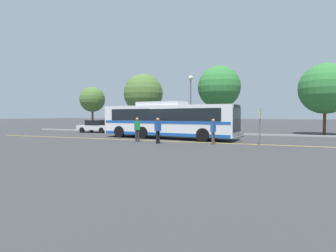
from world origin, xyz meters
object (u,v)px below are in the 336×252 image
at_px(bus_stop_sign, 260,122).
at_px(pedestrian_1, 158,129).
at_px(parked_car_0, 96,126).
at_px(tree_2, 143,94).
at_px(street_lamp, 191,92).
at_px(tree_1, 219,87).
at_px(pedestrian_0, 137,128).
at_px(tree_0, 325,89).
at_px(tree_3, 92,99).
at_px(transit_bus, 168,120).
at_px(parked_car_1, 153,126).
at_px(pedestrian_2, 213,130).

bearing_deg(bus_stop_sign, pedestrian_1, -68.59).
relative_size(parked_car_0, tree_2, 0.57).
bearing_deg(street_lamp, tree_2, 162.01).
distance_m(street_lamp, tree_1, 3.81).
relative_size(bus_stop_sign, street_lamp, 0.38).
relative_size(pedestrian_0, tree_0, 0.25).
bearing_deg(tree_3, bus_stop_sign, -30.15).
distance_m(transit_bus, tree_1, 10.77).
bearing_deg(street_lamp, pedestrian_1, -86.26).
relative_size(parked_car_1, street_lamp, 0.77).
distance_m(parked_car_1, pedestrian_1, 9.62).
distance_m(bus_stop_sign, tree_0, 12.84).
bearing_deg(tree_0, pedestrian_1, -134.25).
relative_size(pedestrian_2, tree_2, 0.24).
bearing_deg(parked_car_1, tree_2, 39.25).
relative_size(pedestrian_0, pedestrian_1, 1.00).
distance_m(pedestrian_0, tree_1, 14.18).
bearing_deg(bus_stop_sign, parked_car_1, -115.72).
relative_size(parked_car_0, tree_0, 0.58).
bearing_deg(pedestrian_0, tree_2, 89.77).
height_order(parked_car_1, bus_stop_sign, bus_stop_sign).
xyz_separation_m(pedestrian_0, bus_stop_sign, (8.53, 0.83, 0.47)).
distance_m(pedestrian_0, pedestrian_2, 5.60).
relative_size(street_lamp, tree_3, 1.05).
bearing_deg(pedestrian_1, tree_2, 55.34).
relative_size(transit_bus, tree_3, 2.00).
bearing_deg(pedestrian_2, tree_3, -112.05).
bearing_deg(pedestrian_1, parked_car_1, 51.68).
relative_size(pedestrian_2, tree_3, 0.29).
xyz_separation_m(parked_car_0, tree_0, (23.24, 4.45, 3.82)).
bearing_deg(bus_stop_sign, pedestrian_0, -76.72).
bearing_deg(tree_2, street_lamp, -17.99).
distance_m(pedestrian_0, tree_3, 20.26).
height_order(parked_car_1, tree_0, tree_0).
distance_m(parked_car_0, pedestrian_2, 16.32).
xyz_separation_m(pedestrian_2, tree_3, (-19.85, 14.01, 3.19)).
height_order(pedestrian_1, bus_stop_sign, bus_stop_sign).
bearing_deg(tree_3, parked_car_1, -27.05).
bearing_deg(transit_bus, pedestrian_2, 62.04).
xyz_separation_m(parked_car_1, bus_stop_sign, (10.72, -7.07, 0.69)).
xyz_separation_m(bus_stop_sign, tree_0, (5.77, 11.06, 3.03)).
xyz_separation_m(transit_bus, tree_0, (13.07, 8.71, 2.95)).
bearing_deg(tree_3, pedestrian_2, -35.22).
relative_size(parked_car_1, tree_1, 0.63).
distance_m(parked_car_0, pedestrian_0, 11.64).
bearing_deg(pedestrian_1, street_lamp, 29.85).
bearing_deg(tree_2, pedestrian_2, -48.38).
distance_m(pedestrian_0, tree_2, 14.13).
xyz_separation_m(pedestrian_0, street_lamp, (1.23, 10.34, 3.45)).
height_order(tree_1, tree_2, tree_1).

